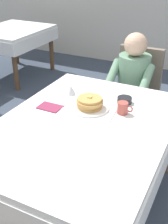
{
  "coord_description": "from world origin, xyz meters",
  "views": [
    {
      "loc": [
        0.74,
        -1.48,
        1.73
      ],
      "look_at": [
        -0.03,
        0.06,
        0.79
      ],
      "focal_mm": 46.64,
      "sensor_mm": 36.0,
      "label": 1
    }
  ],
  "objects_px": {
    "chair_diner": "(136,88)",
    "plate_breakfast": "(90,108)",
    "diner_person": "(132,81)",
    "cup_coffee": "(123,108)",
    "bowl_butter": "(124,100)",
    "spoon_near_edge": "(74,129)",
    "knife_right_of_plate": "(113,115)",
    "background_table_far": "(13,36)",
    "syrup_pitcher": "(71,90)",
    "fork_left_of_plate": "(65,104)",
    "dining_table_main": "(84,135)",
    "breakfast_stack": "(90,102)"
  },
  "relations": [
    {
      "from": "chair_diner",
      "to": "plate_breakfast",
      "type": "distance_m",
      "value": 0.99
    },
    {
      "from": "diner_person",
      "to": "cup_coffee",
      "type": "xyz_separation_m",
      "value": [
        0.18,
        -0.77,
        0.11
      ]
    },
    {
      "from": "bowl_butter",
      "to": "spoon_near_edge",
      "type": "xyz_separation_m",
      "value": [
        -0.16,
        -0.5,
        -0.02
      ]
    },
    {
      "from": "knife_right_of_plate",
      "to": "background_table_far",
      "type": "xyz_separation_m",
      "value": [
        -2.34,
        1.81,
        -0.12
      ]
    },
    {
      "from": "knife_right_of_plate",
      "to": "cup_coffee",
      "type": "bearing_deg",
      "value": -44.89
    },
    {
      "from": "bowl_butter",
      "to": "knife_right_of_plate",
      "type": "xyz_separation_m",
      "value": [
        -0.0,
        -0.22,
        -0.02
      ]
    },
    {
      "from": "background_table_far",
      "to": "spoon_near_edge",
      "type": "bearing_deg",
      "value": -43.75
    },
    {
      "from": "plate_breakfast",
      "to": "spoon_near_edge",
      "type": "height_order",
      "value": "plate_breakfast"
    },
    {
      "from": "plate_breakfast",
      "to": "background_table_far",
      "type": "relative_size",
      "value": 0.25
    },
    {
      "from": "syrup_pitcher",
      "to": "fork_left_of_plate",
      "type": "xyz_separation_m",
      "value": [
        0.05,
        -0.18,
        -0.04
      ]
    },
    {
      "from": "dining_table_main",
      "to": "spoon_near_edge",
      "type": "xyz_separation_m",
      "value": [
        -0.02,
        -0.09,
        0.09
      ]
    },
    {
      "from": "diner_person",
      "to": "spoon_near_edge",
      "type": "relative_size",
      "value": 7.47
    },
    {
      "from": "plate_breakfast",
      "to": "syrup_pitcher",
      "type": "xyz_separation_m",
      "value": [
        -0.24,
        0.16,
        0.03
      ]
    },
    {
      "from": "cup_coffee",
      "to": "chair_diner",
      "type": "bearing_deg",
      "value": 100.95
    },
    {
      "from": "plate_breakfast",
      "to": "spoon_near_edge",
      "type": "bearing_deg",
      "value": -83.05
    },
    {
      "from": "plate_breakfast",
      "to": "fork_left_of_plate",
      "type": "xyz_separation_m",
      "value": [
        -0.19,
        -0.02,
        -0.01
      ]
    },
    {
      "from": "cup_coffee",
      "to": "syrup_pitcher",
      "type": "bearing_deg",
      "value": 166.51
    },
    {
      "from": "dining_table_main",
      "to": "cup_coffee",
      "type": "relative_size",
      "value": 13.49
    },
    {
      "from": "chair_diner",
      "to": "breakfast_stack",
      "type": "relative_size",
      "value": 4.72
    },
    {
      "from": "syrup_pitcher",
      "to": "fork_left_of_plate",
      "type": "height_order",
      "value": "syrup_pitcher"
    },
    {
      "from": "dining_table_main",
      "to": "plate_breakfast",
      "type": "xyz_separation_m",
      "value": [
        -0.06,
        0.21,
        0.1
      ]
    },
    {
      "from": "spoon_near_edge",
      "to": "syrup_pitcher",
      "type": "bearing_deg",
      "value": 120.89
    },
    {
      "from": "bowl_butter",
      "to": "fork_left_of_plate",
      "type": "xyz_separation_m",
      "value": [
        -0.38,
        -0.22,
        -0.02
      ]
    },
    {
      "from": "spoon_near_edge",
      "to": "cup_coffee",
      "type": "bearing_deg",
      "value": 59.09
    },
    {
      "from": "breakfast_stack",
      "to": "syrup_pitcher",
      "type": "xyz_separation_m",
      "value": [
        -0.24,
        0.16,
        -0.02
      ]
    },
    {
      "from": "dining_table_main",
      "to": "plate_breakfast",
      "type": "height_order",
      "value": "plate_breakfast"
    },
    {
      "from": "fork_left_of_plate",
      "to": "background_table_far",
      "type": "xyz_separation_m",
      "value": [
        -1.96,
        1.81,
        -0.12
      ]
    },
    {
      "from": "fork_left_of_plate",
      "to": "spoon_near_edge",
      "type": "distance_m",
      "value": 0.36
    },
    {
      "from": "diner_person",
      "to": "spoon_near_edge",
      "type": "bearing_deg",
      "value": 88.75
    },
    {
      "from": "fork_left_of_plate",
      "to": "background_table_far",
      "type": "relative_size",
      "value": 0.16
    },
    {
      "from": "knife_right_of_plate",
      "to": "chair_diner",
      "type": "bearing_deg",
      "value": 1.25
    },
    {
      "from": "diner_person",
      "to": "knife_right_of_plate",
      "type": "xyz_separation_m",
      "value": [
        0.13,
        -0.83,
        0.07
      ]
    },
    {
      "from": "breakfast_stack",
      "to": "bowl_butter",
      "type": "bearing_deg",
      "value": 47.31
    },
    {
      "from": "chair_diner",
      "to": "background_table_far",
      "type": "xyz_separation_m",
      "value": [
        -2.21,
        0.83,
        0.09
      ]
    },
    {
      "from": "spoon_near_edge",
      "to": "diner_person",
      "type": "bearing_deg",
      "value": 88.5
    },
    {
      "from": "breakfast_stack",
      "to": "bowl_butter",
      "type": "distance_m",
      "value": 0.28
    },
    {
      "from": "plate_breakfast",
      "to": "fork_left_of_plate",
      "type": "bearing_deg",
      "value": -173.99
    },
    {
      "from": "cup_coffee",
      "to": "background_table_far",
      "type": "bearing_deg",
      "value": 143.75
    },
    {
      "from": "plate_breakfast",
      "to": "cup_coffee",
      "type": "bearing_deg",
      "value": 9.8
    },
    {
      "from": "plate_breakfast",
      "to": "knife_right_of_plate",
      "type": "bearing_deg",
      "value": -6.01
    },
    {
      "from": "chair_diner",
      "to": "cup_coffee",
      "type": "relative_size",
      "value": 8.23
    },
    {
      "from": "spoon_near_edge",
      "to": "bowl_butter",
      "type": "bearing_deg",
      "value": 72.44
    },
    {
      "from": "diner_person",
      "to": "plate_breakfast",
      "type": "bearing_deg",
      "value": 85.7
    },
    {
      "from": "chair_diner",
      "to": "knife_right_of_plate",
      "type": "xyz_separation_m",
      "value": [
        0.13,
        -0.98,
        0.21
      ]
    },
    {
      "from": "diner_person",
      "to": "syrup_pitcher",
      "type": "xyz_separation_m",
      "value": [
        -0.3,
        -0.65,
        0.11
      ]
    },
    {
      "from": "diner_person",
      "to": "syrup_pitcher",
      "type": "bearing_deg",
      "value": 65.27
    },
    {
      "from": "dining_table_main",
      "to": "bowl_butter",
      "type": "distance_m",
      "value": 0.45
    },
    {
      "from": "chair_diner",
      "to": "breakfast_stack",
      "type": "height_order",
      "value": "chair_diner"
    },
    {
      "from": "cup_coffee",
      "to": "spoon_near_edge",
      "type": "height_order",
      "value": "cup_coffee"
    },
    {
      "from": "fork_left_of_plate",
      "to": "knife_right_of_plate",
      "type": "xyz_separation_m",
      "value": [
        0.38,
        0.0,
        0.0
      ]
    }
  ]
}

